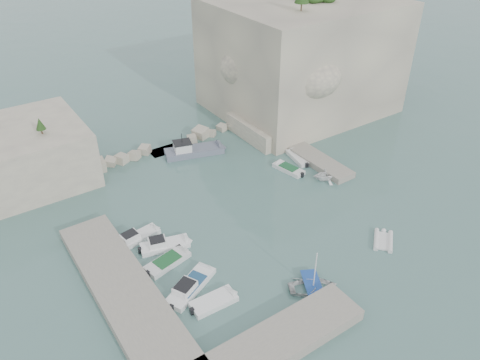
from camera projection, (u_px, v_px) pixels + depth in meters
ground at (271, 228)px, 50.97m from camera, size 400.00×400.00×0.00m
cliff_east at (301, 57)px, 73.08m from camera, size 26.00×22.00×17.00m
cliff_terrace at (267, 126)px, 68.88m from camera, size 8.00×10.00×2.50m
outcrop_west at (17, 156)px, 57.02m from camera, size 16.00×14.00×7.00m
quay_west at (127, 296)px, 42.00m from camera, size 5.00×24.00×1.10m
quay_south at (266, 349)px, 37.30m from camera, size 18.00×4.00×1.10m
ledge_east at (305, 153)px, 64.02m from camera, size 3.00×16.00×0.80m
breakwater at (170, 144)px, 65.38m from camera, size 28.00×3.00×1.40m
motorboat_a at (137, 240)px, 49.27m from camera, size 5.70×2.47×1.40m
motorboat_b at (165, 247)px, 48.31m from camera, size 5.76×3.15×1.40m
motorboat_c at (168, 264)px, 46.26m from camera, size 5.41×2.94×0.70m
motorboat_d at (191, 288)px, 43.49m from camera, size 6.59×4.60×1.40m
motorboat_e at (214, 304)px, 41.94m from camera, size 4.66×2.04×0.70m
rowboat at (313, 290)px, 43.37m from camera, size 5.57×5.00×0.95m
inflatable_dinghy at (383, 242)px, 49.03m from camera, size 3.99×3.75×0.44m
tender_east_a at (325, 180)px, 59.08m from camera, size 4.14×3.88×1.76m
tender_east_b at (288, 171)px, 60.86m from camera, size 2.51×4.94×0.70m
tender_east_c at (298, 159)px, 63.29m from camera, size 2.41×5.04×0.70m
tender_east_d at (269, 145)px, 66.58m from camera, size 4.49×2.47×1.64m
work_boat at (194, 154)px, 64.56m from camera, size 9.14×4.93×2.20m
rowboat_mast at (315, 269)px, 41.97m from camera, size 0.10×0.10×4.20m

